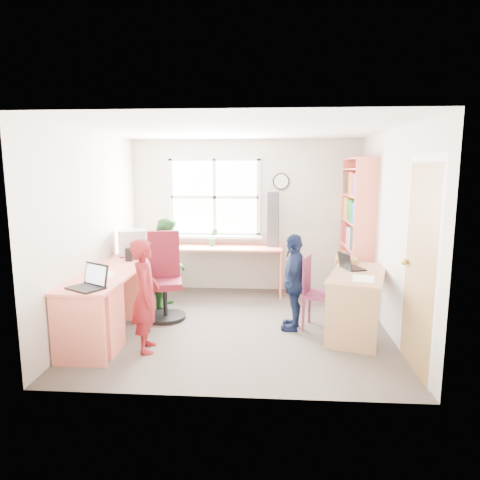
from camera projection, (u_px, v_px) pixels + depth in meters
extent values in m
cube|color=#4B423B|center=(239.00, 327.00, 5.35)|extent=(3.60, 3.40, 0.02)
cube|color=white|center=(239.00, 128.00, 4.96)|extent=(3.60, 3.40, 0.02)
cube|color=beige|center=(246.00, 216.00, 6.84)|extent=(3.60, 0.02, 2.40)
cube|color=beige|center=(224.00, 261.00, 3.47)|extent=(3.60, 0.02, 2.40)
cube|color=beige|center=(93.00, 230.00, 5.27)|extent=(0.02, 3.40, 2.40)
cube|color=beige|center=(392.00, 233.00, 5.04)|extent=(0.02, 3.40, 2.40)
cube|color=white|center=(215.00, 197.00, 6.80)|extent=(1.40, 0.01, 1.20)
cube|color=white|center=(215.00, 197.00, 6.79)|extent=(1.48, 0.04, 1.28)
cube|color=#A77F48|center=(419.00, 270.00, 4.04)|extent=(0.02, 0.82, 2.00)
sphere|color=gold|center=(404.00, 262.00, 4.37)|extent=(0.07, 0.07, 0.07)
cylinder|color=black|center=(281.00, 181.00, 6.68)|extent=(0.26, 0.03, 0.26)
cylinder|color=white|center=(281.00, 181.00, 6.67)|extent=(0.22, 0.01, 0.22)
cube|color=#FF7E65|center=(122.00, 265.00, 5.43)|extent=(0.60, 2.70, 0.03)
cube|color=#FF7E65|center=(229.00, 248.00, 6.65)|extent=(1.65, 0.56, 0.03)
cube|color=#FF7E65|center=(123.00, 294.00, 5.49)|extent=(0.56, 0.03, 0.72)
cube|color=#FF7E65|center=(78.00, 332.00, 4.19)|extent=(0.56, 0.03, 0.72)
cube|color=#FF7E65|center=(151.00, 270.00, 6.79)|extent=(0.56, 0.03, 0.72)
cube|color=#FF7E65|center=(280.00, 272.00, 6.65)|extent=(0.03, 0.52, 0.72)
cube|color=#FF7E65|center=(93.00, 319.00, 4.55)|extent=(0.54, 0.45, 0.72)
cube|color=tan|center=(358.00, 274.00, 5.04)|extent=(0.94, 1.39, 0.03)
cube|color=tan|center=(351.00, 320.00, 4.53)|extent=(0.53, 0.19, 0.71)
cube|color=tan|center=(362.00, 290.00, 5.67)|extent=(0.53, 0.19, 0.71)
cube|color=#FF7E65|center=(364.00, 236.00, 5.74)|extent=(0.30, 0.02, 2.10)
cube|color=#FF7E65|center=(350.00, 226.00, 6.73)|extent=(0.30, 0.02, 2.10)
cube|color=#FF7E65|center=(360.00, 158.00, 6.06)|extent=(0.30, 1.00, 0.02)
cube|color=#FF7E65|center=(354.00, 296.00, 6.40)|extent=(0.30, 1.00, 0.02)
cube|color=#FF7E65|center=(355.00, 273.00, 6.34)|extent=(0.30, 1.00, 0.02)
cube|color=#FF7E65|center=(356.00, 248.00, 6.28)|extent=(0.30, 1.00, 0.02)
cube|color=#FF7E65|center=(357.00, 222.00, 6.21)|extent=(0.30, 1.00, 0.02)
cube|color=#FF7E65|center=(358.00, 196.00, 6.15)|extent=(0.30, 1.00, 0.02)
cube|color=#FF7E65|center=(360.00, 169.00, 6.09)|extent=(0.30, 1.00, 0.02)
cube|color=red|center=(359.00, 292.00, 6.08)|extent=(0.25, 0.28, 0.27)
cube|color=#1B5CA3|center=(354.00, 286.00, 6.39)|extent=(0.25, 0.30, 0.29)
cube|color=#20882D|center=(350.00, 280.00, 6.68)|extent=(0.25, 0.26, 0.30)
cube|color=gold|center=(360.00, 267.00, 6.02)|extent=(0.25, 0.28, 0.30)
cube|color=#733688|center=(355.00, 261.00, 6.33)|extent=(0.25, 0.30, 0.32)
cube|color=orange|center=(351.00, 258.00, 6.63)|extent=(0.25, 0.26, 0.29)
cube|color=#282828|center=(361.00, 239.00, 5.95)|extent=(0.25, 0.28, 0.32)
cube|color=silver|center=(356.00, 237.00, 6.27)|extent=(0.25, 0.30, 0.29)
cube|color=red|center=(352.00, 233.00, 6.56)|extent=(0.25, 0.26, 0.30)
cube|color=#1B5CA3|center=(362.00, 214.00, 5.89)|extent=(0.25, 0.28, 0.29)
cube|color=#20882D|center=(357.00, 211.00, 6.21)|extent=(0.25, 0.30, 0.30)
cube|color=gold|center=(353.00, 208.00, 6.50)|extent=(0.25, 0.26, 0.32)
cube|color=#733688|center=(364.00, 185.00, 5.83)|extent=(0.25, 0.28, 0.30)
cube|color=orange|center=(359.00, 184.00, 6.14)|extent=(0.25, 0.30, 0.32)
cube|color=#282828|center=(355.00, 184.00, 6.44)|extent=(0.25, 0.26, 0.29)
cylinder|color=black|center=(166.00, 317.00, 5.60)|extent=(0.64, 0.64, 0.05)
cylinder|color=black|center=(165.00, 301.00, 5.57)|extent=(0.07, 0.07, 0.39)
cube|color=#5A111C|center=(165.00, 284.00, 5.53)|extent=(0.53, 0.53, 0.08)
cube|color=#5A111C|center=(164.00, 254.00, 5.67)|extent=(0.42, 0.18, 0.62)
cylinder|color=#802A50|center=(303.00, 315.00, 5.13)|extent=(0.04, 0.04, 0.42)
cylinder|color=#802A50|center=(331.00, 319.00, 5.01)|extent=(0.04, 0.04, 0.42)
cylinder|color=#802A50|center=(309.00, 307.00, 5.44)|extent=(0.04, 0.04, 0.42)
cylinder|color=#802A50|center=(336.00, 310.00, 5.31)|extent=(0.04, 0.04, 0.42)
cube|color=#802A50|center=(320.00, 295.00, 5.19)|extent=(0.49, 0.49, 0.04)
cube|color=#802A50|center=(307.00, 275.00, 5.21)|extent=(0.14, 0.36, 0.46)
cube|color=silver|center=(133.00, 255.00, 5.97)|extent=(0.32, 0.28, 0.02)
cube|color=silver|center=(132.00, 242.00, 5.94)|extent=(0.44, 0.42, 0.34)
cube|color=#3F72F2|center=(146.00, 242.00, 5.99)|extent=(0.09, 0.27, 0.25)
cube|color=black|center=(86.00, 288.00, 4.29)|extent=(0.43, 0.39, 0.02)
cube|color=black|center=(96.00, 274.00, 4.38)|extent=(0.33, 0.23, 0.23)
cube|color=white|center=(95.00, 275.00, 4.37)|extent=(0.28, 0.19, 0.19)
cube|color=black|center=(353.00, 268.00, 5.22)|extent=(0.30, 0.35, 0.02)
cube|color=black|center=(345.00, 261.00, 5.17)|extent=(0.15, 0.30, 0.20)
cube|color=#3F72F2|center=(345.00, 261.00, 5.18)|extent=(0.12, 0.26, 0.16)
cube|color=black|center=(129.00, 254.00, 5.59)|extent=(0.09, 0.09, 0.17)
cube|color=black|center=(140.00, 247.00, 6.10)|extent=(0.11, 0.11, 0.19)
cube|color=black|center=(273.00, 219.00, 6.61)|extent=(0.18, 0.16, 0.84)
cube|color=red|center=(346.00, 260.00, 5.61)|extent=(0.31, 0.31, 0.06)
cube|color=white|center=(103.00, 275.00, 4.85)|extent=(0.32, 0.39, 0.00)
cube|color=white|center=(364.00, 279.00, 4.74)|extent=(0.30, 0.37, 0.00)
imported|color=#2C6E3A|center=(213.00, 237.00, 6.67)|extent=(0.18, 0.16, 0.28)
imported|color=maroon|center=(146.00, 296.00, 4.55)|extent=(0.38, 0.50, 1.22)
imported|color=#317B35|center=(168.00, 263.00, 6.01)|extent=(0.55, 0.67, 1.27)
imported|color=#141E3F|center=(294.00, 282.00, 5.17)|extent=(0.40, 0.73, 1.18)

